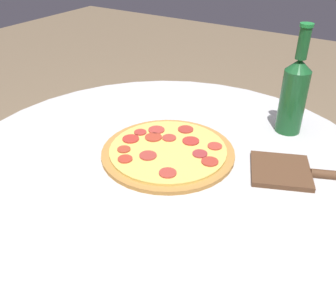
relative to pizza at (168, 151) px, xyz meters
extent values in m
cylinder|color=silver|center=(-0.01, 0.03, -0.36)|extent=(0.07, 0.07, 0.66)
cylinder|color=silver|center=(-0.01, 0.03, -0.02)|extent=(1.05, 1.05, 0.02)
cylinder|color=#B77F3D|center=(0.00, 0.00, 0.00)|extent=(0.33, 0.33, 0.01)
cylinder|color=#EACC60|center=(0.00, 0.00, 0.01)|extent=(0.29, 0.29, 0.01)
cylinder|color=#A33435|center=(-0.08, -0.02, 0.01)|extent=(0.04, 0.04, 0.00)
cylinder|color=#AC372A|center=(-0.12, 0.00, 0.01)|extent=(0.04, 0.04, 0.00)
cylinder|color=#B2322A|center=(-0.03, -0.06, 0.01)|extent=(0.04, 0.04, 0.00)
cylinder|color=#AF3C31|center=(-0.06, 0.09, 0.01)|extent=(0.04, 0.04, 0.00)
cylinder|color=#AA3B33|center=(0.02, 0.06, 0.01)|extent=(0.04, 0.04, 0.00)
cylinder|color=#B03C31|center=(0.02, -0.04, 0.01)|extent=(0.04, 0.04, 0.00)
cylinder|color=#B33D29|center=(0.06, -0.02, 0.01)|extent=(0.04, 0.04, 0.00)
cylinder|color=#B53827|center=(0.06, 0.10, 0.01)|extent=(0.04, 0.04, 0.00)
cylinder|color=#AA352B|center=(0.01, -0.10, 0.01)|extent=(0.04, 0.04, 0.00)
cylinder|color=#AD3E29|center=(0.09, 0.06, 0.01)|extent=(0.03, 0.03, 0.00)
cylinder|color=#B73E32|center=(-0.09, -0.07, 0.01)|extent=(0.04, 0.04, 0.00)
cylinder|color=#B53128|center=(0.10, 0.01, 0.01)|extent=(0.04, 0.04, 0.00)
cylinder|color=#B53C35|center=(0.07, -0.06, 0.01)|extent=(0.04, 0.04, 0.00)
cylinder|color=#B1362F|center=(0.10, -0.03, 0.01)|extent=(0.03, 0.03, 0.00)
cylinder|color=#195628|center=(-0.21, -0.28, 0.08)|extent=(0.07, 0.07, 0.17)
cone|color=#195628|center=(-0.21, -0.28, 0.18)|extent=(0.07, 0.07, 0.03)
cylinder|color=#195628|center=(-0.21, -0.28, 0.23)|extent=(0.03, 0.03, 0.08)
cylinder|color=#1E8438|center=(-0.21, -0.28, 0.28)|extent=(0.03, 0.03, 0.01)
cube|color=brown|center=(-0.26, -0.07, 0.00)|extent=(0.17, 0.17, 0.01)
camera|label=1|loc=(-0.42, 0.66, 0.49)|focal=40.00mm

